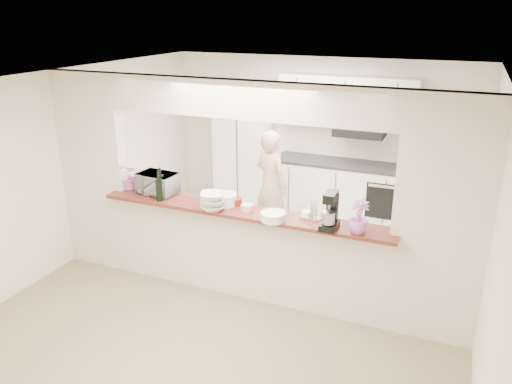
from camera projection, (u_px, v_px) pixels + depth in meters
The scene contains 19 objects.
floor at pixel (245, 294), 5.91m from camera, with size 6.00×6.00×0.00m, color tan.
tile_overlay at pixel (288, 241), 7.25m from camera, with size 5.00×2.90×0.01m, color silver.
partition at pixel (244, 175), 5.40m from camera, with size 5.00×0.15×2.50m.
bar_counter at pixel (244, 250), 5.71m from camera, with size 3.40×0.38×1.09m.
kitchen_cabinets at pixel (303, 155), 8.00m from camera, with size 3.15×0.62×2.25m.
refrigerator at pixel (449, 181), 7.16m from camera, with size 0.75×0.70×1.70m, color #A3A3A7.
flower_left at pixel (129, 176), 6.09m from camera, with size 0.29×0.25×0.33m, color #D36FB6.
wine_bottle_a at pixel (161, 186), 5.84m from camera, with size 0.07×0.07×0.36m.
wine_bottle_b at pixel (159, 189), 5.72m from camera, with size 0.07×0.07×0.36m.
toaster_oven at pixel (158, 184), 5.95m from camera, with size 0.46×0.31×0.25m, color #9C9CA1.
serving_bowls at pixel (213, 202), 5.46m from camera, with size 0.27×0.27×0.20m, color white.
plate_stack_a at pixel (225, 199), 5.63m from camera, with size 0.28×0.28×0.13m.
plate_stack_b at pixel (273, 217), 5.20m from camera, with size 0.26×0.26×0.09m.
red_bowl at pixel (235, 201), 5.65m from camera, with size 0.16×0.16×0.08m, color maroon.
tan_bowl at pixel (247, 208), 5.48m from camera, with size 0.14×0.14×0.07m, color #C8B98D.
utensil_caddy at pixel (311, 211), 5.25m from camera, with size 0.25×0.19×0.21m.
stand_mixer at pixel (330, 212), 4.99m from camera, with size 0.17×0.27×0.39m.
flower_right at pixel (359, 217), 4.87m from camera, with size 0.19×0.19×0.35m, color #CC6EC6.
person at pixel (271, 185), 7.20m from camera, with size 0.58×0.38×1.59m, color #D3A189.
Camera 1 is at (2.12, -4.68, 3.16)m, focal length 35.00 mm.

